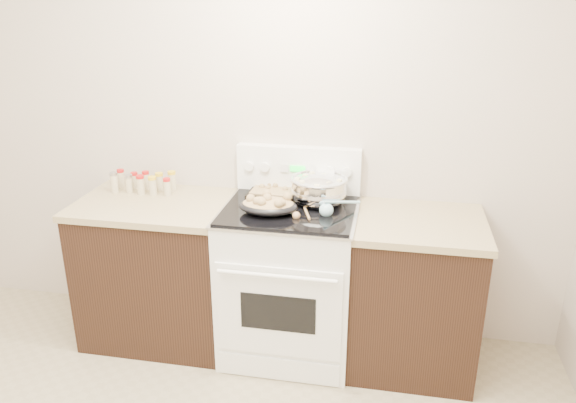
# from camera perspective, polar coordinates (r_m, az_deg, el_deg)

# --- Properties ---
(room_shell) EXTENTS (4.10, 3.60, 2.75)m
(room_shell) POSITION_cam_1_polar(r_m,az_deg,el_deg) (1.81, -19.58, 6.42)
(room_shell) COLOR #C0B3A6
(room_shell) RESTS_ON ground
(counter_left) EXTENTS (0.93, 0.67, 0.92)m
(counter_left) POSITION_cam_1_polar(r_m,az_deg,el_deg) (3.65, -12.82, -6.72)
(counter_left) COLOR black
(counter_left) RESTS_ON ground
(counter_right) EXTENTS (0.73, 0.67, 0.92)m
(counter_right) POSITION_cam_1_polar(r_m,az_deg,el_deg) (3.38, 12.61, -9.04)
(counter_right) COLOR black
(counter_right) RESTS_ON ground
(kitchen_range) EXTENTS (0.78, 0.73, 1.22)m
(kitchen_range) POSITION_cam_1_polar(r_m,az_deg,el_deg) (3.40, 0.17, -7.73)
(kitchen_range) COLOR white
(kitchen_range) RESTS_ON ground
(mixing_bowl) EXTENTS (0.37, 0.37, 0.20)m
(mixing_bowl) POSITION_cam_1_polar(r_m,az_deg,el_deg) (3.26, 3.13, 1.17)
(mixing_bowl) COLOR silver
(mixing_bowl) RESTS_ON kitchen_range
(roasting_pan) EXTENTS (0.34, 0.25, 0.11)m
(roasting_pan) POSITION_cam_1_polar(r_m,az_deg,el_deg) (3.11, -2.03, -0.35)
(roasting_pan) COLOR black
(roasting_pan) RESTS_ON kitchen_range
(baking_sheet) EXTENTS (0.41, 0.29, 0.05)m
(baking_sheet) POSITION_cam_1_polar(r_m,az_deg,el_deg) (3.42, -0.65, 1.10)
(baking_sheet) COLOR black
(baking_sheet) RESTS_ON kitchen_range
(wooden_spoon) EXTENTS (0.11, 0.27, 0.04)m
(wooden_spoon) POSITION_cam_1_polar(r_m,az_deg,el_deg) (3.10, 1.22, -1.20)
(wooden_spoon) COLOR tan
(wooden_spoon) RESTS_ON kitchen_range
(blue_ladle) EXTENTS (0.22, 0.21, 0.10)m
(blue_ladle) POSITION_cam_1_polar(r_m,az_deg,el_deg) (3.10, 4.11, -0.77)
(blue_ladle) COLOR #91C5D9
(blue_ladle) RESTS_ON kitchen_range
(spice_jars) EXTENTS (0.40, 0.15, 0.13)m
(spice_jars) POSITION_cam_1_polar(r_m,az_deg,el_deg) (3.62, -14.41, 1.89)
(spice_jars) COLOR #BFB28C
(spice_jars) RESTS_ON counter_left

